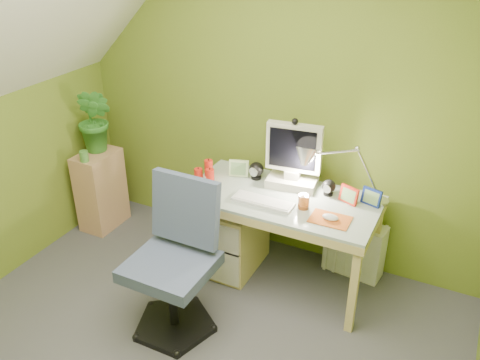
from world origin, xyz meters
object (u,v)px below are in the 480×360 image
at_px(desk, 280,239).
at_px(task_chair, 170,264).
at_px(monitor, 294,149).
at_px(side_ledge, 101,190).
at_px(desk_lamp, 359,161).
at_px(potted_plant, 95,120).
at_px(radiator, 355,248).

xyz_separation_m(desk, task_chair, (-0.41, -0.77, 0.16)).
height_order(monitor, side_ledge, monitor).
height_order(desk_lamp, potted_plant, desk_lamp).
bearing_deg(desk_lamp, side_ledge, -164.61).
bearing_deg(desk, monitor, 89.85).
xyz_separation_m(desk, monitor, (0.00, 0.18, 0.62)).
relative_size(desk, monitor, 2.34).
bearing_deg(desk, task_chair, -118.43).
xyz_separation_m(desk_lamp, side_ledge, (-2.08, -0.17, -0.64)).
xyz_separation_m(monitor, radiator, (0.46, 0.14, -0.76)).
bearing_deg(desk_lamp, radiator, 96.05).
distance_m(desk, side_ledge, 1.63).
relative_size(desk_lamp, potted_plant, 1.05).
height_order(desk, task_chair, task_chair).
xyz_separation_m(desk, potted_plant, (-1.63, 0.06, 0.59)).
bearing_deg(radiator, potted_plant, -166.27).
xyz_separation_m(monitor, side_ledge, (-1.63, -0.17, -0.63)).
xyz_separation_m(desk_lamp, task_chair, (-0.86, -0.95, -0.47)).
xyz_separation_m(task_chair, radiator, (0.87, 1.09, -0.30)).
bearing_deg(task_chair, radiator, 51.43).
bearing_deg(radiator, desk, -138.57).
relative_size(desk_lamp, radiator, 1.34).
height_order(monitor, task_chair, monitor).
bearing_deg(desk, desk_lamp, 21.65).
distance_m(monitor, radiator, 0.90).
xyz_separation_m(side_ledge, radiator, (2.09, 0.31, -0.12)).
bearing_deg(task_chair, side_ledge, 147.65).
distance_m(desk, potted_plant, 1.74).
bearing_deg(monitor, side_ledge, 178.52).
distance_m(desk, desk_lamp, 0.80).
relative_size(desk_lamp, task_chair, 0.56).
distance_m(monitor, desk_lamp, 0.45).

